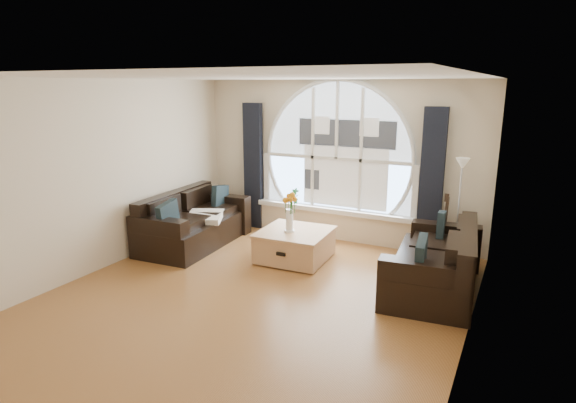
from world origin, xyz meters
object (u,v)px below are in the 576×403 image
Objects in this scene: potted_plant at (295,196)px; vase_flowers at (289,207)px; coffee_chest at (295,244)px; guitar at (445,226)px; sofa_left at (194,222)px; sofa_right at (434,260)px; floor_lamp at (458,212)px.

vase_flowers is at bearing -67.33° from potted_plant.
coffee_chest is 1.43m from potted_plant.
vase_flowers reaches higher than coffee_chest.
guitar is 3.89× the size of potted_plant.
vase_flowers is at bearing -1.82° from sofa_left.
coffee_chest is at bearing 54.61° from vase_flowers.
sofa_left is 3.89m from sofa_right.
vase_flowers is 2.39m from guitar.
sofa_right is 1.21× the size of floor_lamp.
sofa_right is at bearing -96.01° from floor_lamp.
potted_plant is (-0.60, 1.23, 0.44)m from coffee_chest.
floor_lamp is 1.51× the size of guitar.
floor_lamp reaches higher than coffee_chest.
sofa_right is 3.03m from potted_plant.
floor_lamp is at bearing 11.20° from sofa_left.
floor_lamp is 5.87× the size of potted_plant.
sofa_right reaches higher than coffee_chest.
guitar is at bearing 13.21° from sofa_left.
guitar reaches higher than potted_plant.
coffee_chest is 2.30m from guitar.
potted_plant is at bearing 113.15° from coffee_chest.
sofa_left is at bearing -131.40° from potted_plant.
vase_flowers is 0.44× the size of floor_lamp.
coffee_chest is at bearing 0.53° from sofa_left.
guitar is (-0.06, 1.18, 0.13)m from sofa_right.
floor_lamp is at bearing -5.86° from potted_plant.
coffee_chest is 3.74× the size of potted_plant.
sofa_right is at bearing -6.77° from coffee_chest.
sofa_right is at bearing -85.13° from guitar.
floor_lamp is (2.21, 0.94, 0.55)m from coffee_chest.
floor_lamp is 0.34m from guitar.
guitar is at bearing 28.06° from vase_flowers.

